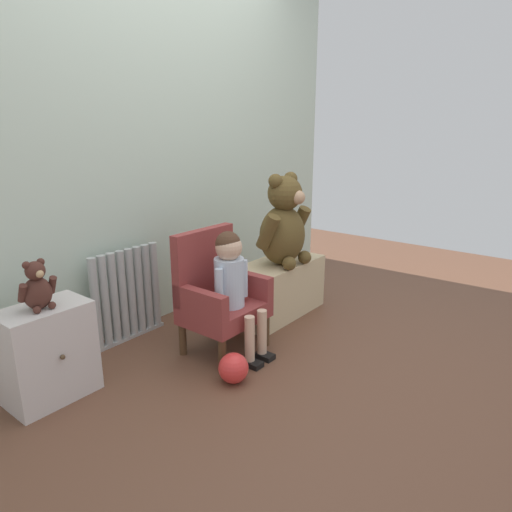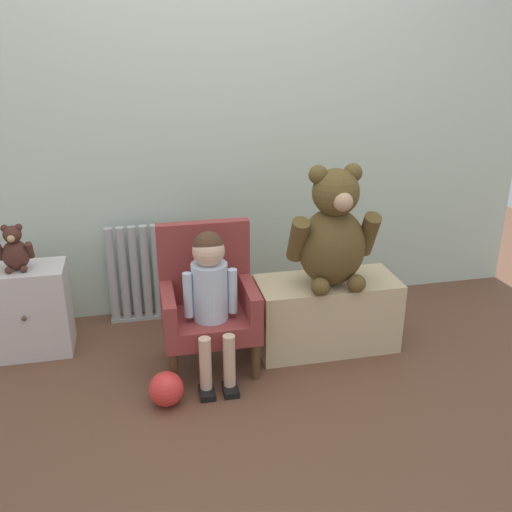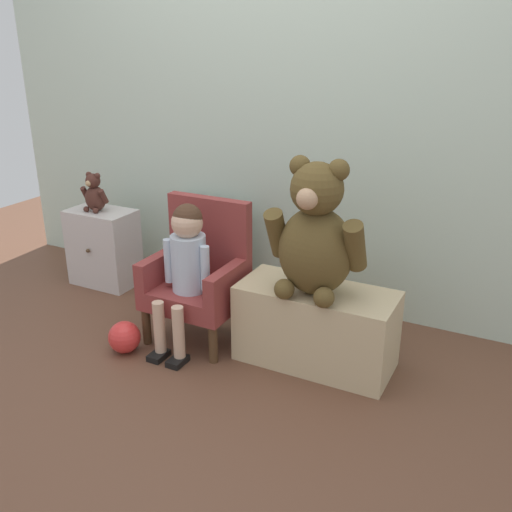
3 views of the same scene
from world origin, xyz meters
TOP-DOWN VIEW (x-y plane):
  - ground_plane at (0.00, 0.00)m, footprint 6.00×6.00m
  - back_wall at (0.00, 1.11)m, footprint 3.80×0.05m
  - radiator at (-0.40, 0.98)m, footprint 0.50×0.05m
  - small_dresser at (-1.03, 0.75)m, footprint 0.40×0.27m
  - child_armchair at (-0.14, 0.46)m, footprint 0.45×0.37m
  - child_figure at (-0.14, 0.35)m, footprint 0.25×0.35m
  - low_bench at (0.48, 0.48)m, footprint 0.72×0.33m
  - large_teddy_bear at (0.48, 0.43)m, footprint 0.44×0.31m
  - small_teddy_bear at (-1.04, 0.73)m, footprint 0.17×0.12m
  - toy_ball at (-0.38, 0.14)m, footprint 0.16×0.16m

SIDE VIEW (x-z plane):
  - ground_plane at x=0.00m, z-range 0.00..0.00m
  - toy_ball at x=-0.38m, z-range 0.00..0.16m
  - low_bench at x=0.48m, z-range 0.00..0.38m
  - small_dresser at x=-1.03m, z-range 0.00..0.47m
  - radiator at x=-0.40m, z-range 0.00..0.57m
  - child_armchair at x=-0.14m, z-range -0.02..0.69m
  - child_figure at x=-0.14m, z-range 0.11..0.83m
  - small_teddy_bear at x=-1.04m, z-range 0.46..0.69m
  - large_teddy_bear at x=0.48m, z-range 0.34..0.95m
  - back_wall at x=0.00m, z-range 0.00..2.40m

